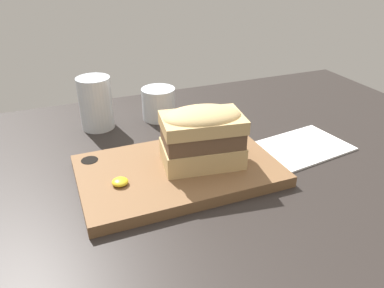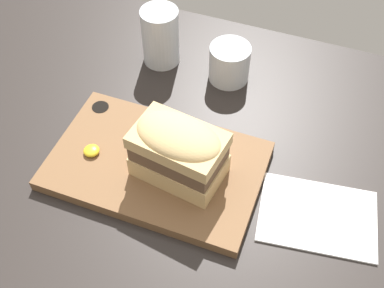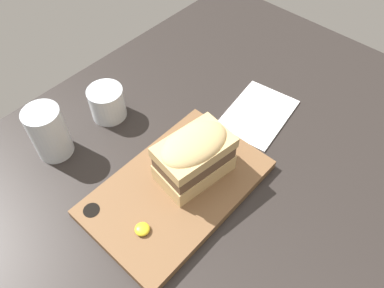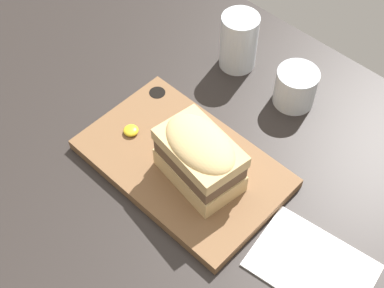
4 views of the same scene
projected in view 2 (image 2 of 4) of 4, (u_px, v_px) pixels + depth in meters
The scene contains 7 objects.
dining_table at pixel (144, 191), 82.04cm from camera, with size 141.84×97.41×2.00cm.
serving_board at pixel (156, 165), 82.94cm from camera, with size 36.03×22.63×2.14cm.
sandwich at pixel (179, 150), 76.20cm from camera, with size 15.56×10.99×11.00cm.
mustard_dollop at pixel (91, 151), 82.91cm from camera, with size 2.79×2.79×1.12cm.
water_glass at pixel (161, 40), 97.59cm from camera, with size 7.58×7.58×12.07cm.
wine_glass at pixel (229, 64), 95.47cm from camera, with size 8.11×8.11×7.65cm.
napkin at pixel (318, 216), 77.62cm from camera, with size 20.31×15.59×0.40cm.
Camera 2 is at (23.52, -39.42, 69.96)cm, focal length 45.00 mm.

